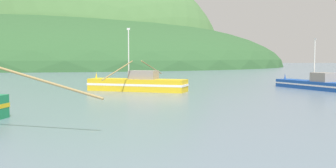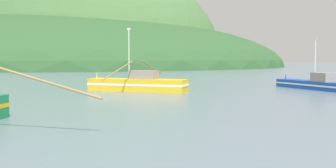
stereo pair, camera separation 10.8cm
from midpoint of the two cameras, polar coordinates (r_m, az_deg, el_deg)
hill_far_right at (r=177.72m, az=-11.11°, el=2.62°), size 117.37×93.89×95.42m
hill_far_center at (r=222.97m, az=-11.94°, el=2.84°), size 162.32×129.85×67.44m
hill_mid_left at (r=188.50m, az=-17.06°, el=2.58°), size 214.98×171.99×45.34m
fishing_boat_yellow at (r=41.49m, az=-4.64°, el=0.04°), size 11.16×14.86×6.86m
fishing_boat_blue at (r=46.96m, az=20.91°, el=0.04°), size 5.68×10.37×5.86m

